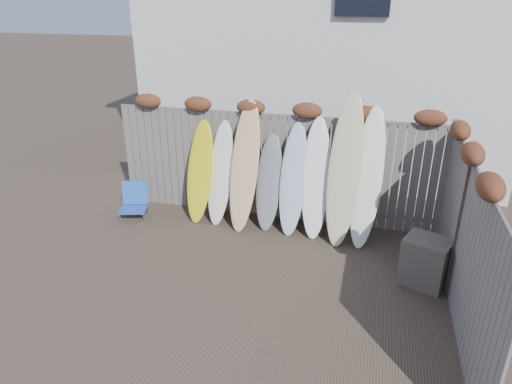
% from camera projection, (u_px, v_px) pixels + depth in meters
% --- Properties ---
extents(ground, '(80.00, 80.00, 0.00)m').
position_uv_depth(ground, '(235.00, 286.00, 6.69)').
color(ground, '#493A2D').
extents(back_fence, '(6.05, 0.28, 2.24)m').
position_uv_depth(back_fence, '(276.00, 158.00, 8.32)').
color(back_fence, slate).
rests_on(back_fence, ground).
extents(right_fence, '(0.28, 4.40, 2.24)m').
position_uv_depth(right_fence, '(466.00, 235.00, 5.75)').
color(right_fence, slate).
rests_on(right_fence, ground).
extents(house, '(8.50, 5.50, 6.33)m').
position_uv_depth(house, '(332.00, 27.00, 11.06)').
color(house, silver).
rests_on(house, ground).
extents(beach_chair, '(0.61, 0.63, 0.65)m').
position_uv_depth(beach_chair, '(134.00, 201.00, 8.72)').
color(beach_chair, blue).
rests_on(beach_chair, ground).
extents(wooden_crate, '(0.77, 0.71, 0.72)m').
position_uv_depth(wooden_crate, '(425.00, 261.00, 6.63)').
color(wooden_crate, brown).
rests_on(wooden_crate, ground).
extents(lattice_panel, '(0.31, 1.25, 1.90)m').
position_uv_depth(lattice_panel, '(461.00, 215.00, 6.70)').
color(lattice_panel, brown).
rests_on(lattice_panel, ground).
extents(surfboard_0, '(0.55, 0.70, 1.85)m').
position_uv_depth(surfboard_0, '(200.00, 172.00, 8.40)').
color(surfboard_0, yellow).
rests_on(surfboard_0, ground).
extents(surfboard_1, '(0.52, 0.71, 1.86)m').
position_uv_depth(surfboard_1, '(220.00, 173.00, 8.31)').
color(surfboard_1, white).
rests_on(surfboard_1, ground).
extents(surfboard_2, '(0.58, 0.84, 2.27)m').
position_uv_depth(surfboard_2, '(245.00, 166.00, 8.05)').
color(surfboard_2, '#F5CE90').
rests_on(surfboard_2, ground).
extents(surfboard_3, '(0.47, 0.62, 1.70)m').
position_uv_depth(surfboard_3, '(269.00, 182.00, 8.13)').
color(surfboard_3, slate).
rests_on(surfboard_3, ground).
extents(surfboard_4, '(0.49, 0.70, 1.93)m').
position_uv_depth(surfboard_4, '(293.00, 180.00, 7.94)').
color(surfboard_4, silver).
rests_on(surfboard_4, ground).
extents(surfboard_5, '(0.55, 0.77, 2.04)m').
position_uv_depth(surfboard_5, '(316.00, 179.00, 7.84)').
color(surfboard_5, white).
rests_on(surfboard_5, ground).
extents(surfboard_6, '(0.61, 0.91, 2.49)m').
position_uv_depth(surfboard_6, '(345.00, 170.00, 7.56)').
color(surfboard_6, beige).
rests_on(surfboard_6, ground).
extents(surfboard_7, '(0.56, 0.85, 2.29)m').
position_uv_depth(surfboard_7, '(367.00, 178.00, 7.52)').
color(surfboard_7, white).
rests_on(surfboard_7, ground).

